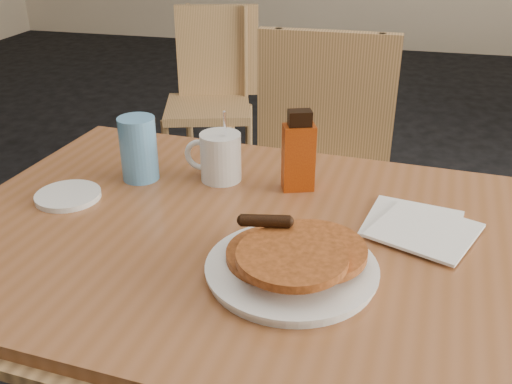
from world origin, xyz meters
TOP-DOWN VIEW (x-y plane):
  - main_table at (-0.00, -0.06)m, footprint 1.35×0.97m
  - chair_main_far at (0.00, 0.68)m, footprint 0.44×0.44m
  - chair_wall_extra at (-0.65, 1.63)m, footprint 0.50×0.51m
  - pancake_plate at (0.08, -0.18)m, footprint 0.29×0.29m
  - coffee_mug at (-0.15, 0.15)m, footprint 0.13×0.09m
  - syrup_bottle at (0.03, 0.15)m, footprint 0.08×0.06m
  - napkin_stack at (0.28, 0.03)m, footprint 0.24×0.25m
  - blue_tumbler at (-0.33, 0.11)m, footprint 0.09×0.09m
  - side_saucer at (-0.44, -0.02)m, footprint 0.18×0.18m

SIDE VIEW (x-z plane):
  - chair_wall_extra at x=-0.65m, z-range 0.08..0.97m
  - chair_main_far at x=0.00m, z-range 0.10..1.07m
  - main_table at x=0.00m, z-range 0.33..1.08m
  - napkin_stack at x=0.28m, z-range 0.75..0.76m
  - side_saucer at x=-0.44m, z-range 0.75..0.76m
  - pancake_plate at x=0.08m, z-range 0.73..0.82m
  - coffee_mug at x=-0.15m, z-range 0.72..0.89m
  - blue_tumbler at x=-0.33m, z-range 0.75..0.90m
  - syrup_bottle at x=0.03m, z-range 0.74..0.92m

